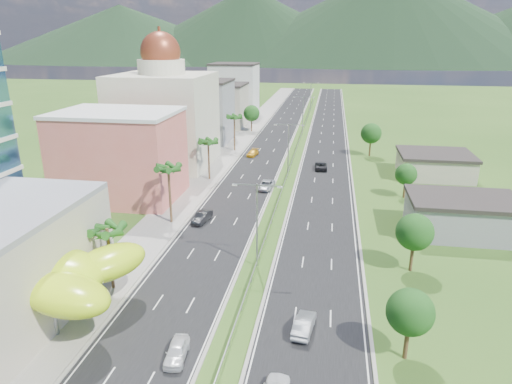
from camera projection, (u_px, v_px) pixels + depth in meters
The scene contains 33 objects.
ground at pixel (242, 310), 48.43m from camera, with size 500.00×500.00×0.00m, color #2D5119.
road_left at pixel (275, 136), 133.62m from camera, with size 11.00×260.00×0.04m, color black.
road_right at pixel (327, 137), 131.31m from camera, with size 11.00×260.00×0.04m, color black.
sidewalk_left at pixel (244, 135), 135.07m from camera, with size 7.00×260.00×0.12m, color gray.
median_guardrail at pixel (296, 149), 115.46m from camera, with size 0.10×216.06×0.76m.
streetlight_median_b at pixel (257, 217), 55.59m from camera, with size 6.04×0.25×11.00m.
streetlight_median_c at pixel (288, 144), 92.94m from camera, with size 6.04×0.25×11.00m.
streetlight_median_d at pixel (303, 111), 134.96m from camera, with size 6.04×0.25×11.00m.
streetlight_median_e at pixel (311, 93), 176.98m from camera, with size 6.04×0.25×11.00m.
lime_canopy at pixel (40, 272), 46.16m from camera, with size 18.00×15.00×7.40m.
pink_shophouse at pixel (120, 157), 80.20m from camera, with size 20.00×15.00×15.00m, color #D56457.
domed_building at pixel (164, 114), 100.43m from camera, with size 20.00×20.00×28.70m.
midrise_grey at pixel (201, 112), 124.70m from camera, with size 16.00×15.00×16.00m, color gray.
midrise_beige at pixel (220, 106), 145.73m from camera, with size 16.00×15.00×13.00m, color #BEB19C.
midrise_white at pixel (235, 90), 166.40m from camera, with size 16.00×15.00×18.00m, color silver.
shed_near at pixel (462, 217), 66.66m from camera, with size 15.00×10.00×5.00m, color gray.
shed_far at pixel (434, 166), 94.47m from camera, with size 14.00×12.00×4.40m, color #BEB19C.
palm_tree_b at pixel (107, 232), 50.40m from camera, with size 3.60×3.60×8.10m.
palm_tree_c at pixel (168, 170), 68.61m from camera, with size 3.60×3.60×9.60m.
palm_tree_d at pixel (208, 143), 90.40m from camera, with size 3.60×3.60×8.60m.
palm_tree_e at pixel (234, 118), 113.50m from camera, with size 3.60×3.60×9.40m.
leafy_tree_lfar at pixel (252, 113), 137.72m from camera, with size 4.90×4.90×8.05m.
leafy_tree_ra at pixel (410, 312), 39.76m from camera, with size 4.20×4.20×6.90m.
leafy_tree_rb at pixel (415, 232), 55.04m from camera, with size 4.55×4.55×7.47m.
leafy_tree_rc at pixel (406, 174), 80.99m from camera, with size 3.85×3.85×6.33m.
leafy_tree_rd at pixel (371, 133), 109.23m from camera, with size 4.90×4.90×8.05m.
mountain_ridge at pixel (386, 65), 459.41m from camera, with size 860.00×140.00×90.00m, color black, non-canonical shape.
car_white_near_left at pixel (177, 351), 40.95m from camera, with size 1.76×4.39×1.49m, color white.
car_dark_left at pixel (202, 217), 71.27m from camera, with size 1.69×4.83×1.59m, color black.
car_silver_mid_left at pixel (266, 185), 86.74m from camera, with size 2.55×5.53×1.54m, color #AEB1B6.
car_yellow_far_left at pixel (253, 153), 110.90m from camera, with size 2.00×4.91×1.43m, color gold.
car_silver_right at pixel (304, 324), 44.71m from camera, with size 1.69×4.83×1.59m, color #979A9E.
car_dark_far_right at pixel (321, 166), 99.70m from camera, with size 2.51×5.44×1.51m, color black.
Camera 1 is at (8.27, -40.97, 27.57)m, focal length 32.00 mm.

